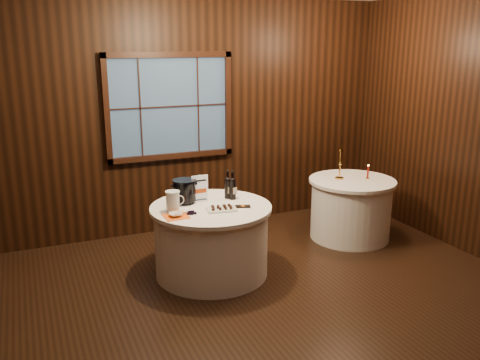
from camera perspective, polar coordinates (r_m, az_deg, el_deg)
name	(u,v)px	position (r m, az deg, el deg)	size (l,w,h in m)	color
ground	(250,317)	(4.81, 1.12, -15.15)	(6.00, 6.00, 0.00)	black
back_wall	(170,115)	(6.55, -7.92, 7.28)	(6.00, 0.10, 3.00)	black
main_table	(211,240)	(5.47, -3.23, -6.74)	(1.28, 1.28, 0.77)	white
side_table	(351,208)	(6.62, 12.32, -3.14)	(1.08, 1.08, 0.77)	white
sign_stand	(200,192)	(5.49, -4.55, -1.34)	(0.19, 0.09, 0.30)	#B5B5BC
port_bottle_left	(228,186)	(5.56, -1.37, -0.69)	(0.08, 0.09, 0.32)	black
port_bottle_right	(233,187)	(5.53, -0.85, -0.77)	(0.08, 0.09, 0.32)	black
ice_bucket	(185,191)	(5.42, -6.24, -1.22)	(0.25, 0.25, 0.26)	black
chocolate_plate	(222,208)	(5.20, -2.08, -3.20)	(0.33, 0.25, 0.04)	white
chocolate_box	(243,206)	(5.30, 0.31, -2.99)	(0.16, 0.08, 0.01)	black
grape_bunch	(191,212)	(5.10, -5.51, -3.63)	(0.16, 0.09, 0.04)	black
glass_pitcher	(173,201)	(5.18, -7.54, -2.36)	(0.20, 0.15, 0.21)	white
orange_napkin	(176,216)	(5.05, -7.21, -4.07)	(0.24, 0.24, 0.00)	orange
cracker_bowl	(176,215)	(5.05, -7.21, -3.87)	(0.14, 0.14, 0.03)	white
brass_candlestick	(340,168)	(6.47, 11.15, 1.32)	(0.11, 0.11, 0.39)	gold
red_candle	(368,173)	(6.57, 14.16, 0.75)	(0.05, 0.05, 0.18)	gold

